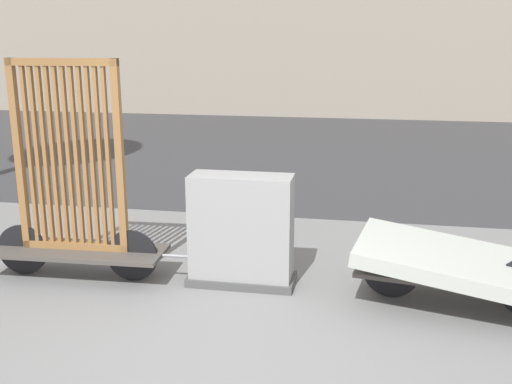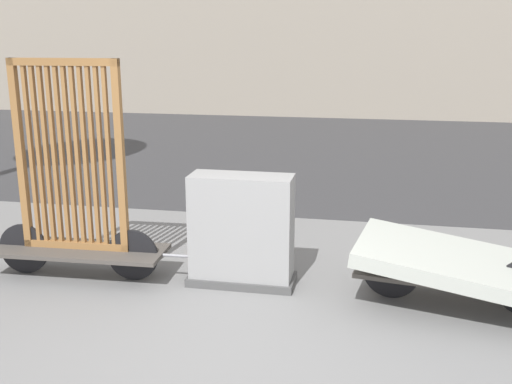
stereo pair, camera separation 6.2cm
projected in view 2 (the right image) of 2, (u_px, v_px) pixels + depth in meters
The scene contains 5 objects.
ground_plane at pixel (222, 363), 4.47m from camera, with size 60.00×60.00×0.00m, color slate.
road_strip at pixel (323, 149), 12.87m from camera, with size 56.00×10.17×0.01m.
bike_cart_with_bedframe at pixel (74, 204), 5.89m from camera, with size 2.50×0.64×2.17m.
bike_cart_with_mattress at pixel (459, 266), 5.31m from camera, with size 2.54×1.34×0.59m.
utility_cabinet at pixel (242, 234), 5.79m from camera, with size 1.04×0.44×1.09m.
Camera 2 is at (1.02, -3.88, 2.37)m, focal length 42.00 mm.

